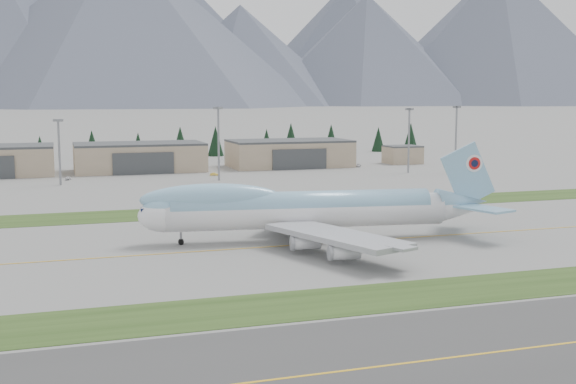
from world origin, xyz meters
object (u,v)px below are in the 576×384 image
object	(u,v)px
service_vehicle_a	(68,180)
service_vehicle_c	(359,167)
hangar_right	(289,153)
service_vehicle_b	(214,176)
boeing_747_freighter	(303,209)
hangar_center	(139,157)

from	to	relation	value
service_vehicle_a	service_vehicle_c	world-z (taller)	service_vehicle_a
hangar_right	service_vehicle_b	distance (m)	44.20
boeing_747_freighter	hangar_center	distance (m)	146.68
hangar_center	service_vehicle_c	size ratio (longest dim) A/B	11.99
hangar_center	service_vehicle_a	world-z (taller)	hangar_center
boeing_747_freighter	hangar_right	bearing A→B (deg)	81.03
hangar_center	service_vehicle_c	world-z (taller)	hangar_center
hangar_center	service_vehicle_c	xyz separation A→B (m)	(86.00, -10.60, -5.39)
hangar_center	service_vehicle_c	distance (m)	86.81
hangar_right	service_vehicle_c	bearing A→B (deg)	-22.19
boeing_747_freighter	hangar_right	world-z (taller)	boeing_747_freighter
hangar_center	service_vehicle_a	size ratio (longest dim) A/B	13.45
hangar_right	service_vehicle_c	xyz separation A→B (m)	(26.00, -10.60, -5.39)
boeing_747_freighter	hangar_center	bearing A→B (deg)	104.08
hangar_center	hangar_right	xyz separation A→B (m)	(60.00, 0.00, 0.00)
hangar_center	service_vehicle_b	bearing A→B (deg)	-46.13
service_vehicle_b	service_vehicle_c	xyz separation A→B (m)	(62.26, 14.09, 0.00)
boeing_747_freighter	hangar_center	size ratio (longest dim) A/B	1.52
hangar_center	boeing_747_freighter	bearing A→B (deg)	-83.81
service_vehicle_c	boeing_747_freighter	bearing A→B (deg)	-88.56
hangar_right	service_vehicle_a	bearing A→B (deg)	-165.36
service_vehicle_a	service_vehicle_b	bearing A→B (deg)	8.72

